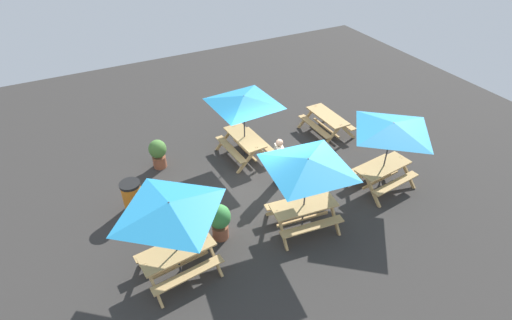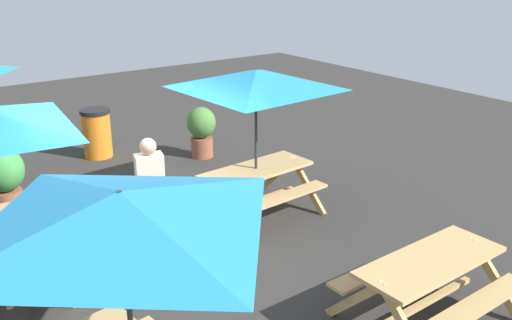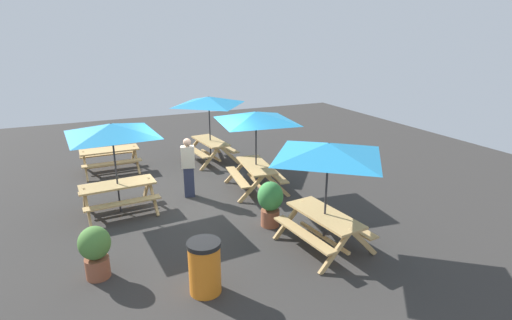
{
  "view_description": "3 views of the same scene",
  "coord_description": "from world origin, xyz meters",
  "px_view_note": "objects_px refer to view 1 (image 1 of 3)",
  "views": [
    {
      "loc": [
        -4.83,
        -8.26,
        8.11
      ],
      "look_at": [
        -0.33,
        0.49,
        0.9
      ],
      "focal_mm": 28.0,
      "sensor_mm": 36.0,
      "label": 1
    },
    {
      "loc": [
        6.66,
        -2.79,
        3.88
      ],
      "look_at": [
        0.03,
        2.03,
        0.9
      ],
      "focal_mm": 40.0,
      "sensor_mm": 36.0,
      "label": 2
    },
    {
      "loc": [
        -9.89,
        2.72,
        4.37
      ],
      "look_at": [
        -0.02,
        -1.75,
        0.9
      ],
      "focal_mm": 28.0,
      "sensor_mm": 36.0,
      "label": 3
    }
  ],
  "objects_px": {
    "picnic_table_0": "(244,105)",
    "person_standing": "(279,161)",
    "picnic_table_1": "(392,132)",
    "trash_bin_orange": "(133,196)",
    "picnic_table_3": "(170,213)",
    "picnic_table_2": "(307,169)",
    "potted_plant_1": "(158,152)",
    "potted_plant_0": "(220,220)",
    "picnic_table_4": "(327,120)"
  },
  "relations": [
    {
      "from": "picnic_table_0",
      "to": "person_standing",
      "type": "relative_size",
      "value": 1.69
    },
    {
      "from": "picnic_table_1",
      "to": "trash_bin_orange",
      "type": "height_order",
      "value": "picnic_table_1"
    },
    {
      "from": "picnic_table_1",
      "to": "picnic_table_3",
      "type": "height_order",
      "value": "same"
    },
    {
      "from": "picnic_table_2",
      "to": "picnic_table_3",
      "type": "distance_m",
      "value": 3.56
    },
    {
      "from": "potted_plant_1",
      "to": "trash_bin_orange",
      "type": "bearing_deg",
      "value": -126.43
    },
    {
      "from": "picnic_table_1",
      "to": "potted_plant_1",
      "type": "height_order",
      "value": "picnic_table_1"
    },
    {
      "from": "picnic_table_3",
      "to": "potted_plant_0",
      "type": "distance_m",
      "value": 2.02
    },
    {
      "from": "picnic_table_3",
      "to": "person_standing",
      "type": "bearing_deg",
      "value": 19.43
    },
    {
      "from": "picnic_table_3",
      "to": "trash_bin_orange",
      "type": "height_order",
      "value": "picnic_table_3"
    },
    {
      "from": "picnic_table_1",
      "to": "trash_bin_orange",
      "type": "distance_m",
      "value": 7.69
    },
    {
      "from": "picnic_table_4",
      "to": "picnic_table_2",
      "type": "bearing_deg",
      "value": 136.13
    },
    {
      "from": "picnic_table_0",
      "to": "picnic_table_4",
      "type": "relative_size",
      "value": 1.55
    },
    {
      "from": "potted_plant_0",
      "to": "person_standing",
      "type": "relative_size",
      "value": 0.66
    },
    {
      "from": "picnic_table_0",
      "to": "picnic_table_3",
      "type": "xyz_separation_m",
      "value": [
        -3.61,
        -3.75,
        0.0
      ]
    },
    {
      "from": "picnic_table_1",
      "to": "potted_plant_1",
      "type": "relative_size",
      "value": 2.28
    },
    {
      "from": "picnic_table_0",
      "to": "person_standing",
      "type": "xyz_separation_m",
      "value": [
        0.25,
        -1.89,
        -1.1
      ]
    },
    {
      "from": "picnic_table_3",
      "to": "potted_plant_0",
      "type": "bearing_deg",
      "value": 17.6
    },
    {
      "from": "picnic_table_0",
      "to": "picnic_table_2",
      "type": "relative_size",
      "value": 1.0
    },
    {
      "from": "trash_bin_orange",
      "to": "person_standing",
      "type": "bearing_deg",
      "value": -11.79
    },
    {
      "from": "trash_bin_orange",
      "to": "potted_plant_1",
      "type": "relative_size",
      "value": 0.96
    },
    {
      "from": "picnic_table_0",
      "to": "picnic_table_3",
      "type": "height_order",
      "value": "same"
    },
    {
      "from": "picnic_table_1",
      "to": "trash_bin_orange",
      "type": "xyz_separation_m",
      "value": [
        -7.14,
        2.44,
        -1.49
      ]
    },
    {
      "from": "trash_bin_orange",
      "to": "person_standing",
      "type": "height_order",
      "value": "person_standing"
    },
    {
      "from": "picnic_table_2",
      "to": "picnic_table_3",
      "type": "bearing_deg",
      "value": -173.8
    },
    {
      "from": "picnic_table_2",
      "to": "picnic_table_4",
      "type": "relative_size",
      "value": 1.54
    },
    {
      "from": "picnic_table_0",
      "to": "trash_bin_orange",
      "type": "height_order",
      "value": "picnic_table_0"
    },
    {
      "from": "picnic_table_3",
      "to": "potted_plant_0",
      "type": "xyz_separation_m",
      "value": [
        1.35,
        0.6,
        -1.37
      ]
    },
    {
      "from": "potted_plant_0",
      "to": "trash_bin_orange",
      "type": "bearing_deg",
      "value": 129.92
    },
    {
      "from": "picnic_table_0",
      "to": "trash_bin_orange",
      "type": "xyz_separation_m",
      "value": [
        -4.07,
        -0.99,
        -1.49
      ]
    },
    {
      "from": "trash_bin_orange",
      "to": "potted_plant_1",
      "type": "height_order",
      "value": "potted_plant_1"
    },
    {
      "from": "person_standing",
      "to": "trash_bin_orange",
      "type": "bearing_deg",
      "value": -86.49
    },
    {
      "from": "picnic_table_1",
      "to": "potted_plant_1",
      "type": "distance_m",
      "value": 7.34
    },
    {
      "from": "picnic_table_1",
      "to": "picnic_table_2",
      "type": "xyz_separation_m",
      "value": [
        -3.12,
        -0.35,
        0.0
      ]
    },
    {
      "from": "potted_plant_1",
      "to": "picnic_table_1",
      "type": "bearing_deg",
      "value": -35.08
    },
    {
      "from": "potted_plant_0",
      "to": "picnic_table_4",
      "type": "bearing_deg",
      "value": 28.49
    },
    {
      "from": "picnic_table_4",
      "to": "potted_plant_1",
      "type": "bearing_deg",
      "value": 81.5
    },
    {
      "from": "picnic_table_1",
      "to": "picnic_table_3",
      "type": "bearing_deg",
      "value": 176.33
    },
    {
      "from": "picnic_table_0",
      "to": "picnic_table_4",
      "type": "distance_m",
      "value": 3.65
    },
    {
      "from": "potted_plant_0",
      "to": "picnic_table_0",
      "type": "bearing_deg",
      "value": 54.29
    },
    {
      "from": "picnic_table_3",
      "to": "potted_plant_1",
      "type": "relative_size",
      "value": 2.28
    },
    {
      "from": "picnic_table_3",
      "to": "potted_plant_0",
      "type": "height_order",
      "value": "picnic_table_3"
    },
    {
      "from": "trash_bin_orange",
      "to": "potted_plant_1",
      "type": "distance_m",
      "value": 2.11
    },
    {
      "from": "picnic_table_0",
      "to": "potted_plant_0",
      "type": "relative_size",
      "value": 2.58
    },
    {
      "from": "person_standing",
      "to": "picnic_table_0",
      "type": "bearing_deg",
      "value": -157.29
    },
    {
      "from": "picnic_table_2",
      "to": "trash_bin_orange",
      "type": "xyz_separation_m",
      "value": [
        -4.02,
        2.8,
        -1.49
      ]
    },
    {
      "from": "picnic_table_0",
      "to": "person_standing",
      "type": "height_order",
      "value": "picnic_table_0"
    },
    {
      "from": "picnic_table_2",
      "to": "potted_plant_1",
      "type": "relative_size",
      "value": 2.74
    },
    {
      "from": "potted_plant_1",
      "to": "person_standing",
      "type": "relative_size",
      "value": 0.61
    },
    {
      "from": "potted_plant_0",
      "to": "potted_plant_1",
      "type": "height_order",
      "value": "potted_plant_0"
    },
    {
      "from": "picnic_table_0",
      "to": "potted_plant_1",
      "type": "height_order",
      "value": "picnic_table_0"
    }
  ]
}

